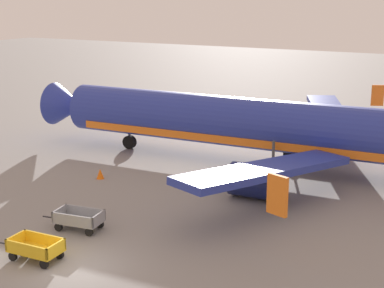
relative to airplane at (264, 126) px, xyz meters
The scene contains 6 objects.
ground_plane 19.75m from the airplane, 94.13° to the right, with size 220.00×220.00×0.00m, color gray.
airplane is the anchor object (origin of this frame).
baggage_cart_nearest 20.09m from the airplane, 100.57° to the right, with size 3.59×1.54×1.07m.
baggage_cart_second_in_row 16.51m from the airplane, 105.01° to the right, with size 3.62×1.75×1.07m.
traffic_cone_near_plane 8.26m from the airplane, 60.69° to the right, with size 0.51×0.51×0.68m, color orange.
traffic_cone_mid_apron 12.23m from the airplane, 136.85° to the right, with size 0.53×0.53×0.70m, color orange.
Camera 1 is at (16.34, -18.40, 12.24)m, focal length 53.41 mm.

